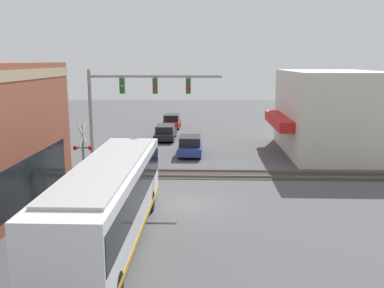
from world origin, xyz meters
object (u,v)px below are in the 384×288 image
Objects in this scene: city_bus at (109,200)px; pedestrian_at_crossing at (108,168)px; crossing_signal at (83,148)px; parked_car_black at (166,133)px; parked_car_red at (172,122)px; parked_car_blue at (190,146)px.

pedestrian_at_crossing is (9.04, 2.18, -1.01)m from city_bus.
crossing_signal reaches higher than pedestrian_at_crossing.
parked_car_red reaches higher than parked_car_black.
pedestrian_at_crossing is at bearing 171.40° from parked_car_black.
parked_car_red is (7.30, 0.00, 0.04)m from parked_car_black.
parked_car_black is 2.80× the size of pedestrian_at_crossing.
parked_car_red is at bearing 10.57° from parked_car_blue.
crossing_signal is 0.90× the size of parked_car_red.
city_bus is 2.58× the size of parked_car_black.
crossing_signal is at bearing 144.79° from parked_car_blue.
parked_car_red is (13.93, 2.60, -0.00)m from parked_car_blue.
city_bus is 8.97m from crossing_signal.
parked_car_blue is 1.01× the size of parked_car_red.
city_bus is at bearing 171.22° from parked_car_blue.
city_bus is at bearing -166.43° from pedestrian_at_crossing.
crossing_signal reaches higher than parked_car_blue.
crossing_signal is 2.25× the size of pedestrian_at_crossing.
crossing_signal is 2.06m from pedestrian_at_crossing.
crossing_signal is 0.89× the size of parked_car_blue.
parked_car_blue is 9.14m from pedestrian_at_crossing.
pedestrian_at_crossing is (-7.79, 4.78, 0.15)m from parked_car_blue.
city_bus reaches higher than parked_car_red.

